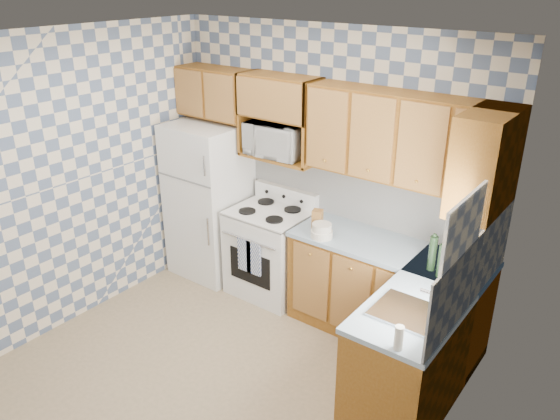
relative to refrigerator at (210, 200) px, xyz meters
The scene contains 29 objects.
floor 1.97m from the refrigerator, 44.43° to the right, with size 3.40×3.40×0.00m, color #7E6C50.
back_wall 1.42m from the refrigerator, 15.35° to the left, with size 3.40×0.02×2.70m, color slate.
right_wall 3.27m from the refrigerator, 22.79° to the right, with size 0.02×3.20×2.70m, color slate.
backsplash_back 1.75m from the refrigerator, 11.47° to the left, with size 2.60×0.01×0.56m, color white.
backsplash_right 3.02m from the refrigerator, ahead, with size 0.01×1.60×0.56m, color white.
refrigerator is the anchor object (origin of this frame).
stove_body 0.89m from the refrigerator, ahead, with size 0.76×0.65×0.90m, color silver.
cooktop 0.81m from the refrigerator, ahead, with size 0.76×0.65×0.03m, color silver.
backguard 0.87m from the refrigerator, 20.44° to the left, with size 0.76×0.08×0.17m, color silver.
dish_towel_left 0.87m from the refrigerator, 22.85° to the right, with size 0.16×0.03×0.35m, color navy.
dish_towel_right 0.97m from the refrigerator, 20.17° to the right, with size 0.16×0.03×0.35m, color navy.
base_cabinets_back 2.14m from the refrigerator, ahead, with size 1.75×0.60×0.88m, color brown.
base_cabinets_right 2.74m from the refrigerator, ahead, with size 0.60×1.60×0.88m, color brown.
countertop_back 2.10m from the refrigerator, ahead, with size 1.77×0.63×0.04m, color gray.
countertop_right 2.71m from the refrigerator, ahead, with size 0.63×1.60×0.04m, color gray.
upper_cabinets_back 2.34m from the refrigerator, ahead, with size 1.75×0.33×0.74m, color brown.
upper_cabinets_fridge 1.15m from the refrigerator, 94.64° to the left, with size 0.82×0.33×0.50m, color brown.
upper_cabinets_right 2.99m from the refrigerator, ahead, with size 0.33×0.70×0.74m, color brown.
microwave_shelf 1.02m from the refrigerator, 12.94° to the left, with size 0.80×0.33×0.03m, color brown.
microwave 1.11m from the refrigerator, 14.57° to the left, with size 0.58×0.40×0.32m, color silver.
sink 2.79m from the refrigerator, 16.65° to the right, with size 0.48×0.40×0.03m, color #B7B7BC.
window 3.13m from the refrigerator, 15.12° to the right, with size 0.02×0.66×0.86m, color silver.
bottle_0 2.56m from the refrigerator, ahead, with size 0.06×0.06×0.29m, color black.
bottle_1 2.66m from the refrigerator, ahead, with size 0.06×0.06×0.27m, color black.
bottle_2 2.71m from the refrigerator, ahead, with size 0.06×0.06×0.25m, color brown.
knife_block 1.43m from the refrigerator, ahead, with size 0.09×0.09×0.20m, color brown.
electric_kettle 2.70m from the refrigerator, ahead, with size 0.16×0.16×0.20m, color silver.
food_containers 1.55m from the refrigerator, ahead, with size 0.20×0.20×0.13m, color beige, non-canonical shape.
soap_bottle 3.03m from the refrigerator, 23.34° to the right, with size 0.06×0.06×0.17m, color beige.
Camera 1 is at (2.59, -2.63, 3.10)m, focal length 35.00 mm.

